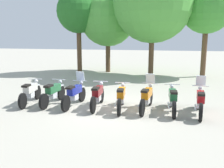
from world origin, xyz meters
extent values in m
plane|color=#ADA899|center=(0.00, 0.00, 0.00)|extent=(80.00, 80.00, 0.00)
cylinder|color=black|center=(-3.55, 0.71, 0.32)|extent=(0.18, 0.65, 0.64)
cylinder|color=black|center=(-3.35, -0.83, 0.32)|extent=(0.18, 0.65, 0.64)
cube|color=silver|center=(-3.55, 0.71, 0.66)|extent=(0.17, 0.37, 0.04)
cube|color=silver|center=(-3.46, -0.01, 0.67)|extent=(0.38, 0.98, 0.30)
cube|color=silver|center=(-3.45, -0.06, 0.40)|extent=(0.27, 0.43, 0.24)
cube|color=black|center=(-3.41, -0.41, 0.86)|extent=(0.30, 0.47, 0.08)
cylinder|color=silver|center=(-3.54, 0.62, 0.64)|extent=(0.08, 0.23, 0.64)
cylinder|color=silver|center=(-3.53, 0.53, 0.97)|extent=(0.62, 0.12, 0.04)
sphere|color=silver|center=(-3.55, 0.66, 0.85)|extent=(0.18, 0.18, 0.16)
cylinder|color=silver|center=(-3.57, -0.38, 0.34)|extent=(0.16, 0.70, 0.07)
cylinder|color=black|center=(-2.44, 0.84, 0.32)|extent=(0.12, 0.64, 0.64)
cylinder|color=black|center=(-2.49, -0.71, 0.32)|extent=(0.12, 0.64, 0.64)
cube|color=silver|center=(-2.44, 0.84, 0.66)|extent=(0.13, 0.36, 0.04)
cube|color=#1E6033|center=(-2.46, 0.11, 0.67)|extent=(0.29, 0.96, 0.30)
cube|color=silver|center=(-2.47, 0.06, 0.40)|extent=(0.23, 0.41, 0.24)
cube|color=black|center=(-2.48, -0.29, 0.86)|extent=(0.25, 0.45, 0.08)
cylinder|color=silver|center=(-2.45, 0.75, 0.64)|extent=(0.06, 0.23, 0.64)
cylinder|color=silver|center=(-2.45, 0.66, 0.97)|extent=(0.62, 0.05, 0.04)
sphere|color=silver|center=(-2.44, 0.79, 0.85)|extent=(0.16, 0.16, 0.16)
cylinder|color=silver|center=(-2.64, -0.23, 0.34)|extent=(0.09, 0.70, 0.07)
cylinder|color=black|center=(-1.43, 0.76, 0.32)|extent=(0.15, 0.65, 0.64)
cylinder|color=black|center=(-1.53, -0.79, 0.32)|extent=(0.15, 0.65, 0.64)
cube|color=silver|center=(-1.43, 0.76, 0.66)|extent=(0.15, 0.37, 0.04)
cube|color=navy|center=(-1.48, 0.03, 0.67)|extent=(0.33, 0.97, 0.30)
cube|color=silver|center=(-1.48, -0.02, 0.40)|extent=(0.25, 0.41, 0.24)
cube|color=black|center=(-1.50, -0.37, 0.86)|extent=(0.27, 0.46, 0.08)
cylinder|color=silver|center=(-1.43, 0.67, 0.64)|extent=(0.07, 0.23, 0.64)
cylinder|color=silver|center=(-1.44, 0.58, 0.97)|extent=(0.62, 0.08, 0.04)
sphere|color=silver|center=(-1.43, 0.71, 0.85)|extent=(0.17, 0.17, 0.16)
cylinder|color=silver|center=(-1.66, -0.30, 0.34)|extent=(0.12, 0.70, 0.07)
cube|color=silver|center=(-1.43, 0.64, 1.17)|extent=(0.37, 0.16, 0.39)
cylinder|color=black|center=(-0.53, 0.79, 0.32)|extent=(0.13, 0.64, 0.64)
cylinder|color=black|center=(-0.45, -0.76, 0.32)|extent=(0.13, 0.64, 0.64)
cube|color=silver|center=(-0.53, 0.79, 0.66)|extent=(0.14, 0.37, 0.04)
cube|color=maroon|center=(-0.50, 0.07, 0.67)|extent=(0.31, 0.96, 0.30)
cube|color=silver|center=(-0.49, 0.02, 0.40)|extent=(0.24, 0.41, 0.24)
cube|color=black|center=(-0.47, -0.33, 0.86)|extent=(0.26, 0.45, 0.08)
cylinder|color=silver|center=(-0.53, 0.70, 0.64)|extent=(0.06, 0.23, 0.64)
cylinder|color=silver|center=(-0.52, 0.61, 0.97)|extent=(0.62, 0.07, 0.04)
sphere|color=silver|center=(-0.53, 0.74, 0.85)|extent=(0.17, 0.17, 0.16)
cylinder|color=silver|center=(-0.64, -0.29, 0.34)|extent=(0.11, 0.70, 0.07)
cylinder|color=black|center=(0.42, 0.70, 0.32)|extent=(0.16, 0.65, 0.64)
cylinder|color=black|center=(0.56, -0.84, 0.32)|extent=(0.16, 0.65, 0.64)
cube|color=silver|center=(0.42, 0.70, 0.66)|extent=(0.15, 0.37, 0.04)
cube|color=orange|center=(0.49, -0.02, 0.67)|extent=(0.34, 0.97, 0.30)
cube|color=silver|center=(0.49, -0.07, 0.40)|extent=(0.25, 0.42, 0.24)
cube|color=black|center=(0.52, -0.42, 0.86)|extent=(0.28, 0.46, 0.08)
cylinder|color=silver|center=(0.43, 0.61, 0.64)|extent=(0.07, 0.23, 0.64)
cylinder|color=silver|center=(0.44, 0.52, 0.97)|extent=(0.62, 0.09, 0.04)
sphere|color=silver|center=(0.43, 0.65, 0.85)|extent=(0.17, 0.17, 0.16)
cylinder|color=silver|center=(0.36, -0.38, 0.34)|extent=(0.13, 0.70, 0.07)
cylinder|color=black|center=(1.57, 0.81, 0.32)|extent=(0.18, 0.65, 0.64)
cylinder|color=black|center=(1.39, -0.73, 0.32)|extent=(0.18, 0.65, 0.64)
cube|color=silver|center=(1.57, 0.81, 0.66)|extent=(0.16, 0.37, 0.04)
cube|color=orange|center=(1.49, 0.09, 0.67)|extent=(0.37, 0.97, 0.30)
cube|color=silver|center=(1.48, 0.04, 0.40)|extent=(0.27, 0.42, 0.24)
cube|color=black|center=(1.44, -0.31, 0.86)|extent=(0.29, 0.47, 0.08)
cylinder|color=silver|center=(1.56, 0.72, 0.64)|extent=(0.08, 0.23, 0.64)
cylinder|color=silver|center=(1.55, 0.63, 0.97)|extent=(0.62, 0.11, 0.04)
sphere|color=silver|center=(1.57, 0.76, 0.85)|extent=(0.18, 0.18, 0.16)
cylinder|color=silver|center=(1.29, -0.24, 0.34)|extent=(0.15, 0.70, 0.07)
cube|color=silver|center=(1.56, 0.69, 1.17)|extent=(0.37, 0.17, 0.39)
cylinder|color=black|center=(2.43, 0.81, 0.32)|extent=(0.13, 0.64, 0.64)
cylinder|color=black|center=(2.51, -0.74, 0.32)|extent=(0.13, 0.64, 0.64)
cube|color=silver|center=(2.43, 0.81, 0.66)|extent=(0.14, 0.37, 0.04)
cube|color=#1E6033|center=(2.46, 0.09, 0.67)|extent=(0.31, 0.96, 0.30)
cube|color=silver|center=(2.47, 0.04, 0.40)|extent=(0.24, 0.41, 0.24)
cube|color=black|center=(2.49, -0.31, 0.86)|extent=(0.26, 0.45, 0.08)
cylinder|color=silver|center=(2.43, 0.72, 0.64)|extent=(0.06, 0.23, 0.64)
cylinder|color=silver|center=(2.43, 0.63, 0.97)|extent=(0.62, 0.07, 0.04)
sphere|color=silver|center=(2.43, 0.76, 0.85)|extent=(0.17, 0.17, 0.16)
cylinder|color=silver|center=(2.32, -0.27, 0.34)|extent=(0.11, 0.70, 0.07)
cylinder|color=black|center=(3.52, 0.72, 0.32)|extent=(0.15, 0.65, 0.64)
cylinder|color=black|center=(3.39, -0.83, 0.32)|extent=(0.15, 0.65, 0.64)
cube|color=silver|center=(3.52, 0.72, 0.66)|extent=(0.15, 0.37, 0.04)
cube|color=red|center=(3.46, -0.01, 0.67)|extent=(0.34, 0.97, 0.30)
cube|color=silver|center=(3.45, -0.06, 0.40)|extent=(0.25, 0.42, 0.24)
cube|color=black|center=(3.42, -0.41, 0.86)|extent=(0.28, 0.46, 0.08)
cylinder|color=silver|center=(3.51, 0.63, 0.64)|extent=(0.07, 0.23, 0.64)
cylinder|color=silver|center=(3.50, 0.54, 0.97)|extent=(0.62, 0.09, 0.04)
sphere|color=silver|center=(3.52, 0.67, 0.85)|extent=(0.17, 0.17, 0.16)
cylinder|color=silver|center=(3.27, -0.34, 0.34)|extent=(0.13, 0.70, 0.07)
cube|color=silver|center=(3.51, 0.60, 1.17)|extent=(0.37, 0.16, 0.39)
cylinder|color=brown|center=(-4.49, 9.03, 1.76)|extent=(0.36, 0.36, 3.53)
sphere|color=#236623|center=(-4.49, 9.03, 4.67)|extent=(3.26, 3.26, 3.26)
cylinder|color=brown|center=(-2.40, 9.89, 1.34)|extent=(0.36, 0.36, 2.67)
sphere|color=#4C9E3D|center=(-2.40, 9.89, 4.17)|extent=(4.28, 4.28, 4.28)
cylinder|color=brown|center=(1.10, 8.38, 1.58)|extent=(0.36, 0.36, 3.15)
sphere|color=#4C9E3D|center=(1.10, 8.38, 5.05)|extent=(5.43, 5.43, 5.43)
cylinder|color=brown|center=(4.71, 9.05, 1.75)|extent=(0.36, 0.36, 3.49)
sphere|color=#3D8E33|center=(4.71, 9.05, 4.69)|extent=(3.42, 3.42, 3.42)
camera|label=1|loc=(2.18, -9.36, 2.89)|focal=39.73mm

